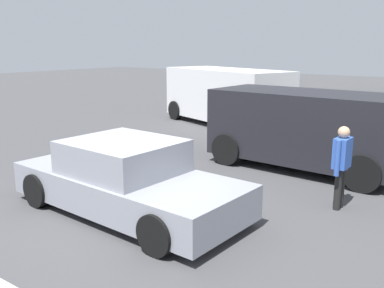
{
  "coord_description": "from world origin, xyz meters",
  "views": [
    {
      "loc": [
        5.12,
        -5.35,
        2.96
      ],
      "look_at": [
        -0.06,
        1.95,
        0.9
      ],
      "focal_mm": 39.93,
      "sensor_mm": 36.0,
      "label": 1
    }
  ],
  "objects_px": {
    "dog": "(28,174)",
    "pedestrian": "(342,161)",
    "sedan_foreground": "(127,180)",
    "van_white": "(226,95)",
    "suv_dark": "(306,127)"
  },
  "relations": [
    {
      "from": "dog",
      "to": "suv_dark",
      "type": "height_order",
      "value": "suv_dark"
    },
    {
      "from": "dog",
      "to": "pedestrian",
      "type": "height_order",
      "value": "pedestrian"
    },
    {
      "from": "dog",
      "to": "pedestrian",
      "type": "distance_m",
      "value": 6.45
    },
    {
      "from": "sedan_foreground",
      "to": "van_white",
      "type": "bearing_deg",
      "value": 113.25
    },
    {
      "from": "dog",
      "to": "sedan_foreground",
      "type": "bearing_deg",
      "value": -161.26
    },
    {
      "from": "sedan_foreground",
      "to": "pedestrian",
      "type": "height_order",
      "value": "pedestrian"
    },
    {
      "from": "dog",
      "to": "van_white",
      "type": "xyz_separation_m",
      "value": [
        -0.36,
        8.92,
        0.88
      ]
    },
    {
      "from": "sedan_foreground",
      "to": "dog",
      "type": "relative_size",
      "value": 6.79
    },
    {
      "from": "van_white",
      "to": "pedestrian",
      "type": "xyz_separation_m",
      "value": [
        6.24,
        -6.36,
        -0.23
      ]
    },
    {
      "from": "sedan_foreground",
      "to": "pedestrian",
      "type": "relative_size",
      "value": 2.94
    },
    {
      "from": "sedan_foreground",
      "to": "suv_dark",
      "type": "xyz_separation_m",
      "value": [
        1.56,
        4.63,
        0.43
      ]
    },
    {
      "from": "suv_dark",
      "to": "sedan_foreground",
      "type": "bearing_deg",
      "value": 74.62
    },
    {
      "from": "dog",
      "to": "pedestrian",
      "type": "xyz_separation_m",
      "value": [
        5.89,
        2.56,
        0.65
      ]
    },
    {
      "from": "van_white",
      "to": "suv_dark",
      "type": "distance_m",
      "value": 6.27
    },
    {
      "from": "dog",
      "to": "van_white",
      "type": "relative_size",
      "value": 0.12
    }
  ]
}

